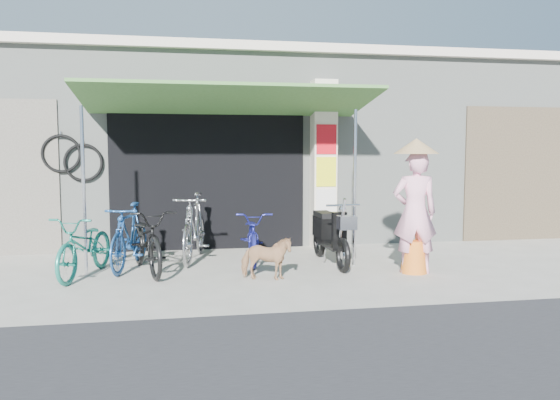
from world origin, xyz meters
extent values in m
plane|color=#AAA599|center=(0.00, 0.00, 0.00)|extent=(80.00, 80.00, 0.00)
cube|color=gray|center=(0.00, 5.10, 1.75)|extent=(12.00, 5.00, 3.50)
cube|color=beige|center=(0.00, 5.10, 3.58)|extent=(12.30, 5.30, 0.16)
cube|color=black|center=(-1.20, 2.58, 1.25)|extent=(3.40, 0.06, 2.50)
cube|color=black|center=(-1.20, 2.59, 0.55)|extent=(3.06, 0.04, 1.10)
torus|color=black|center=(-3.30, 2.54, 1.55)|extent=(0.65, 0.05, 0.65)
cylinder|color=silver|center=(-3.30, 2.56, 1.87)|extent=(0.02, 0.02, 0.12)
torus|color=black|center=(-3.65, 2.54, 1.70)|extent=(0.65, 0.05, 0.65)
cylinder|color=silver|center=(-3.65, 2.56, 2.02)|extent=(0.02, 0.02, 0.12)
cube|color=silver|center=(0.85, 2.45, 1.50)|extent=(0.42, 0.42, 3.00)
cube|color=red|center=(0.85, 2.23, 1.95)|extent=(0.36, 0.02, 0.52)
cube|color=yellow|center=(0.85, 2.23, 1.38)|extent=(0.36, 0.02, 0.52)
cube|color=silver|center=(0.85, 2.23, 0.82)|extent=(0.36, 0.02, 0.50)
cube|color=#3D6E31|center=(-0.90, 1.65, 2.55)|extent=(4.60, 1.88, 0.35)
cylinder|color=silver|center=(-3.00, 0.75, 1.18)|extent=(0.05, 0.05, 2.36)
cylinder|color=silver|center=(0.90, 0.75, 1.18)|extent=(0.05, 0.05, 2.36)
cube|color=brown|center=(5.00, 2.59, 1.30)|extent=(2.60, 0.06, 2.60)
imported|color=#1B7B69|center=(-2.99, 0.71, 0.43)|extent=(0.98, 1.73, 0.86)
imported|color=navy|center=(-2.44, 1.10, 0.49)|extent=(0.81, 1.68, 0.97)
imported|color=black|center=(-2.17, 0.83, 0.46)|extent=(1.06, 1.86, 0.93)
imported|color=#A1A1A5|center=(-1.48, 1.59, 0.54)|extent=(0.86, 1.86, 1.08)
imported|color=navy|center=(-0.58, 1.29, 0.41)|extent=(0.66, 1.60, 0.82)
imported|color=tan|center=(-0.56, 0.06, 0.30)|extent=(0.76, 0.50, 0.59)
torus|color=black|center=(0.59, 0.30, 0.25)|extent=(0.10, 0.51, 0.50)
torus|color=black|center=(0.55, 1.54, 0.25)|extent=(0.10, 0.51, 0.50)
cube|color=black|center=(0.57, 0.92, 0.32)|extent=(0.24, 0.91, 0.10)
cube|color=black|center=(0.56, 1.25, 0.53)|extent=(0.26, 0.53, 0.32)
cube|color=black|center=(0.56, 1.25, 0.73)|extent=(0.25, 0.53, 0.09)
cube|color=black|center=(0.59, 0.49, 0.59)|extent=(0.21, 0.10, 0.53)
cylinder|color=silver|center=(0.59, 0.33, 0.97)|extent=(0.50, 0.05, 0.03)
cube|color=silver|center=(0.60, 0.16, 0.74)|extent=(0.25, 0.20, 0.19)
imported|color=pink|center=(1.60, 0.13, 0.87)|extent=(0.69, 0.50, 1.74)
cone|color=orange|center=(1.60, 0.13, 0.23)|extent=(0.38, 0.38, 0.46)
cone|color=tan|center=(1.60, 0.13, 1.81)|extent=(0.64, 0.64, 0.22)
camera|label=1|loc=(-1.65, -7.12, 1.72)|focal=35.00mm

